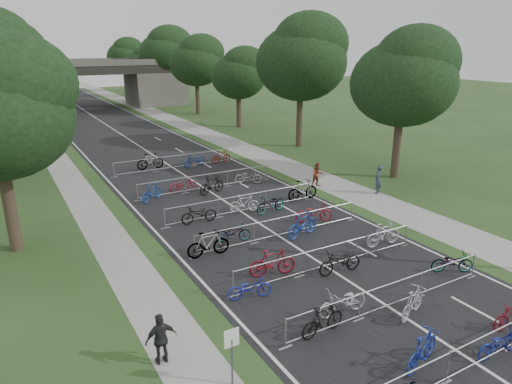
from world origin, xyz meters
TOP-DOWN VIEW (x-y plane):
  - ground at (0.00, 0.00)m, footprint 200.00×200.00m
  - road at (0.00, 50.00)m, footprint 11.00×140.00m
  - sidewalk_right at (8.00, 50.00)m, footprint 3.00×140.00m
  - sidewalk_left at (-7.50, 50.00)m, footprint 2.00×140.00m
  - lane_markings at (0.00, 50.00)m, footprint 0.12×140.00m
  - overpass_bridge at (0.00, 65.00)m, footprint 31.00×8.00m
  - park_sign at (-6.80, 3.00)m, footprint 0.45×0.06m
  - tree_right_0 at (13.11, 15.93)m, footprint 7.17×7.17m
  - tree_right_1 at (13.11, 27.93)m, footprint 8.18×8.18m
  - tree_right_2 at (13.11, 39.93)m, footprint 6.16×6.16m
  - tree_right_3 at (13.11, 51.93)m, footprint 7.17×7.17m
  - tree_right_4 at (13.11, 63.93)m, footprint 8.18×8.18m
  - tree_right_5 at (13.11, 75.93)m, footprint 6.16×6.16m
  - tree_right_6 at (13.11, 87.93)m, footprint 7.17×7.17m
  - barrier_row_0 at (0.00, 0.00)m, footprint 9.70×0.08m
  - barrier_row_1 at (0.00, 3.60)m, footprint 9.70×0.08m
  - barrier_row_2 at (0.00, 7.20)m, footprint 9.70×0.08m
  - barrier_row_3 at (0.00, 11.00)m, footprint 9.70×0.08m
  - barrier_row_4 at (0.00, 15.00)m, footprint 9.70×0.08m
  - barrier_row_5 at (0.00, 20.00)m, footprint 9.70×0.08m
  - barrier_row_6 at (0.00, 26.00)m, footprint 9.70×0.08m
  - bike_1 at (-1.55, 0.88)m, footprint 2.01×1.06m
  - bike_2 at (0.90, 0.02)m, footprint 1.85×0.79m
  - bike_4 at (-3.13, 3.61)m, footprint 1.85×0.66m
  - bike_5 at (-1.79, 4.17)m, footprint 2.01×0.82m
  - bike_6 at (0.27, 2.87)m, footprint 1.87×1.08m
  - bike_7 at (4.28, 4.35)m, footprint 1.81×1.38m
  - bike_8 at (-4.13, 6.77)m, footprint 1.81×1.00m
  - bike_9 at (-2.45, 7.86)m, footprint 2.08×1.04m
  - bike_10 at (0.11, 6.60)m, footprint 2.09×0.87m
  - bike_11 at (3.68, 7.72)m, footprint 1.99×0.67m
  - bike_12 at (-3.99, 10.85)m, footprint 2.04×0.72m
  - bike_13 at (-2.25, 11.78)m, footprint 1.79×1.15m
  - bike_14 at (0.98, 10.53)m, footprint 2.18×1.07m
  - bike_15 at (2.67, 11.86)m, footprint 2.16×1.39m
  - bike_16 at (-2.76, 14.80)m, footprint 2.01×0.81m
  - bike_17 at (0.15, 15.07)m, footprint 1.77×0.98m
  - bike_18 at (1.41, 14.24)m, footprint 2.05×0.98m
  - bike_19 at (4.30, 15.18)m, footprint 2.11×0.67m
  - bike_20 at (-3.83, 19.62)m, footprint 1.79×1.37m
  - bike_21 at (-1.49, 20.37)m, footprint 1.88×0.67m
  - bike_22 at (-0.06, 19.05)m, footprint 2.07×1.10m
  - bike_23 at (3.12, 19.91)m, footprint 1.91×1.50m
  - bike_25 at (-1.62, 26.90)m, footprint 2.07×0.60m
  - bike_26 at (1.60, 25.91)m, footprint 2.15×1.24m
  - bike_27 at (3.92, 25.96)m, footprint 1.73×0.50m
  - pedestrian_a at (9.20, 13.80)m, footprint 0.81×0.73m
  - pedestrian_b at (6.80, 16.99)m, footprint 0.88×0.74m
  - pedestrian_c at (-8.20, 4.90)m, footprint 0.98×0.41m

SIDE VIEW (x-z plane):
  - ground at x=0.00m, z-range 0.00..0.00m
  - lane_markings at x=0.00m, z-range 0.00..0.00m
  - road at x=0.00m, z-range 0.00..0.01m
  - sidewalk_right at x=8.00m, z-range 0.00..0.01m
  - sidewalk_left at x=-7.50m, z-range 0.00..0.01m
  - bike_13 at x=-2.25m, z-range 0.00..0.89m
  - bike_8 at x=-4.13m, z-range 0.00..0.90m
  - bike_7 at x=4.28m, z-range 0.00..0.91m
  - bike_2 at x=0.90m, z-range 0.00..0.95m
  - bike_23 at x=3.12m, z-range 0.00..0.97m
  - bike_21 at x=-1.49m, z-range 0.00..0.99m
  - bike_17 at x=0.15m, z-range 0.00..1.03m
  - bike_5 at x=-1.79m, z-range 0.00..1.03m
  - bike_18 at x=1.41m, z-range 0.00..1.03m
  - bike_27 at x=3.92m, z-range 0.00..1.04m
  - bike_16 at x=-2.76m, z-range 0.00..1.04m
  - bike_26 at x=1.60m, z-range 0.00..1.07m
  - bike_15 at x=2.67m, z-range 0.00..1.07m
  - bike_10 at x=0.11m, z-range 0.00..1.07m
  - bike_20 at x=-3.83m, z-range 0.00..1.08m
  - bike_6 at x=0.27m, z-range 0.00..1.08m
  - bike_4 at x=-3.13m, z-range 0.00..1.09m
  - barrier_row_0 at x=0.00m, z-range 0.00..1.10m
  - barrier_row_1 at x=0.00m, z-range 0.00..1.10m
  - barrier_row_2 at x=0.00m, z-range 0.00..1.10m
  - barrier_row_3 at x=0.00m, z-range 0.00..1.10m
  - barrier_row_4 at x=0.00m, z-range 0.00..1.10m
  - barrier_row_5 at x=0.00m, z-range 0.00..1.10m
  - barrier_row_6 at x=0.00m, z-range 0.00..1.10m
  - bike_1 at x=-1.55m, z-range 0.00..1.16m
  - bike_11 at x=3.68m, z-range 0.00..1.18m
  - bike_22 at x=-0.06m, z-range 0.00..1.20m
  - bike_9 at x=-2.45m, z-range 0.00..1.20m
  - bike_12 at x=-3.99m, z-range 0.00..1.21m
  - bike_25 at x=-1.62m, z-range 0.00..1.24m
  - bike_19 at x=4.30m, z-range 0.00..1.25m
  - bike_14 at x=0.98m, z-range 0.00..1.26m
  - pedestrian_b at x=6.80m, z-range 0.00..1.62m
  - pedestrian_c at x=-8.20m, z-range 0.00..1.66m
  - pedestrian_a at x=9.20m, z-range 0.00..1.85m
  - park_sign at x=-6.80m, z-range 0.36..2.18m
  - overpass_bridge at x=0.00m, z-range 0.01..7.06m
  - tree_right_2 at x=13.11m, z-range 1.25..10.64m
  - tree_right_5 at x=13.11m, z-range 1.25..10.64m
  - tree_right_0 at x=13.11m, z-range 1.46..12.39m
  - tree_right_3 at x=13.11m, z-range 1.46..12.39m
  - tree_right_6 at x=13.11m, z-range 1.46..12.39m
  - tree_right_1 at x=13.11m, z-range 1.67..14.13m
  - tree_right_4 at x=13.11m, z-range 1.67..14.13m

